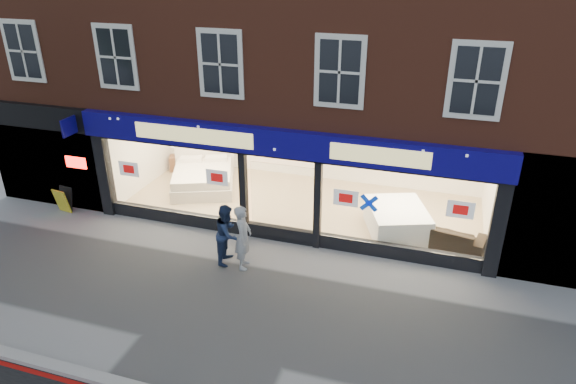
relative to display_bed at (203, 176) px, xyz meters
The scene contains 9 objects.
ground 6.53m from the display_bed, 57.25° to the right, with size 120.00×120.00×0.00m, color gray.
showroom_floor 3.56m from the display_bed, ahead, with size 11.00×4.50×0.10m, color tan.
display_bed is the anchor object (origin of this frame).
bedside_table 1.88m from the display_bed, 147.03° to the left, with size 0.45×0.45×0.55m, color brown.
mattress_stack 6.67m from the display_bed, 10.01° to the right, with size 2.10×2.33×0.76m.
sofa 8.01m from the display_bed, 10.74° to the right, with size 2.10×0.82×0.61m, color black.
a_board 4.37m from the display_bed, 140.56° to the right, with size 0.51×0.33×0.79m, color gold.
pedestrian_grey 5.00m from the display_bed, 52.25° to the right, with size 0.62×0.41×1.71m, color #9EA0A5.
pedestrian_blue 4.62m from the display_bed, 56.06° to the right, with size 0.78×0.61×1.61m, color #192646.
Camera 1 is at (3.94, -8.71, 7.35)m, focal length 32.00 mm.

